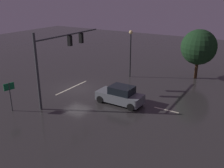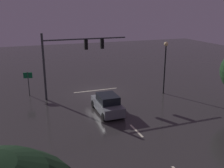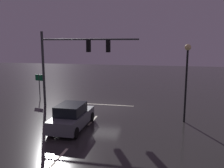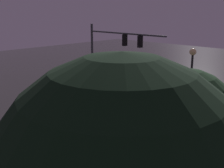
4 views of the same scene
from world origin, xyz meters
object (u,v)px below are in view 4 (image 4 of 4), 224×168
Objects in this scene: car_approaching at (83,105)px; route_sign at (96,68)px; street_lamp_left_kerb at (191,75)px; traffic_signal_assembly at (113,47)px; tree_left_far at (186,119)px.

car_approaching is 1.70× the size of route_sign.
car_approaching is at bearing 130.89° from route_sign.
traffic_signal_assembly is at bearing -14.24° from street_lamp_left_kerb.
car_approaching is 12.15m from tree_left_far.
street_lamp_left_kerb is at bearing 165.76° from traffic_signal_assembly.
route_sign is at bearing -32.83° from tree_left_far.
traffic_signal_assembly is 5.47m from route_sign.
tree_left_far is at bearing 144.43° from traffic_signal_assembly.
tree_left_far reaches higher than route_sign.
car_approaching is 8.59m from street_lamp_left_kerb.
car_approaching is 0.76× the size of tree_left_far.
street_lamp_left_kerb is at bearing -158.67° from car_approaching.
traffic_signal_assembly is 3.37× the size of route_sign.
tree_left_far is (-12.99, 9.29, -0.90)m from traffic_signal_assembly.
traffic_signal_assembly reaches higher than route_sign.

